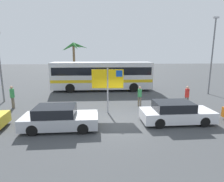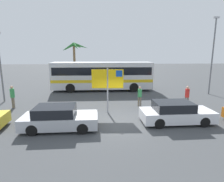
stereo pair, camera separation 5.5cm
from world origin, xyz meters
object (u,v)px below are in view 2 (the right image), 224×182
at_px(bus_front_coach, 102,75).
at_px(car_white, 176,113).
at_px(pedestrian_by_bus, 140,95).
at_px(pedestrian_near_sign, 12,95).
at_px(ferry_sign, 108,81).
at_px(car_silver, 59,118).
at_px(pedestrian_crossing_lot, 187,95).

bearing_deg(bus_front_coach, car_white, -67.34).
bearing_deg(bus_front_coach, pedestrian_by_bus, -66.88).
relative_size(pedestrian_by_bus, pedestrian_near_sign, 0.92).
height_order(ferry_sign, pedestrian_near_sign, ferry_sign).
height_order(bus_front_coach, ferry_sign, ferry_sign).
xyz_separation_m(bus_front_coach, car_white, (4.38, -10.49, -1.15)).
bearing_deg(car_silver, pedestrian_crossing_lot, 21.49).
height_order(bus_front_coach, pedestrian_by_bus, bus_front_coach).
distance_m(car_silver, pedestrian_by_bus, 6.88).
height_order(car_white, car_silver, same).
xyz_separation_m(ferry_sign, pedestrian_by_bus, (2.55, 1.48, -1.38)).
xyz_separation_m(ferry_sign, car_white, (4.02, -2.19, -1.69)).
bearing_deg(ferry_sign, car_white, -25.68).
height_order(car_white, pedestrian_near_sign, pedestrian_near_sign).
distance_m(ferry_sign, pedestrian_crossing_lot, 6.42).
xyz_separation_m(bus_front_coach, pedestrian_crossing_lot, (6.55, -7.28, -0.79)).
relative_size(bus_front_coach, pedestrian_by_bus, 6.83).
bearing_deg(pedestrian_near_sign, bus_front_coach, -10.55).
xyz_separation_m(ferry_sign, car_silver, (-2.89, -2.72, -1.69)).
height_order(ferry_sign, pedestrian_crossing_lot, ferry_sign).
distance_m(bus_front_coach, ferry_sign, 8.32).
xyz_separation_m(bus_front_coach, ferry_sign, (0.36, -8.30, 0.54)).
height_order(ferry_sign, pedestrian_by_bus, ferry_sign).
relative_size(car_white, pedestrian_crossing_lot, 2.57).
distance_m(ferry_sign, pedestrian_near_sign, 7.58).
bearing_deg(car_white, ferry_sign, 150.30).
bearing_deg(pedestrian_by_bus, ferry_sign, -18.81).
relative_size(car_white, car_silver, 1.03).
bearing_deg(pedestrian_crossing_lot, pedestrian_near_sign, 92.20).
distance_m(pedestrian_crossing_lot, pedestrian_by_bus, 3.67).
bearing_deg(pedestrian_by_bus, car_silver, -11.23).
bearing_deg(car_white, bus_front_coach, 111.51).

